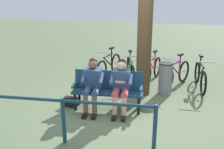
% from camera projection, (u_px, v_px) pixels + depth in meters
% --- Properties ---
extents(ground_plane, '(40.00, 40.00, 0.00)m').
position_uv_depth(ground_plane, '(117.00, 113.00, 5.50)').
color(ground_plane, '#566647').
extents(bench, '(1.66, 0.79, 0.87)m').
position_uv_depth(bench, '(108.00, 87.00, 5.65)').
color(bench, navy).
rests_on(bench, ground).
extents(person_reading, '(0.54, 0.81, 1.20)m').
position_uv_depth(person_reading, '(121.00, 84.00, 5.40)').
color(person_reading, '#334772').
rests_on(person_reading, ground).
extents(person_companion, '(0.54, 0.81, 1.20)m').
position_uv_depth(person_companion, '(93.00, 82.00, 5.49)').
color(person_companion, '#334772').
rests_on(person_companion, ground).
extents(handbag, '(0.30, 0.14, 0.24)m').
position_uv_depth(handbag, '(71.00, 102.00, 5.81)').
color(handbag, black).
rests_on(handbag, ground).
extents(tree_trunk, '(0.37, 0.37, 3.72)m').
position_uv_depth(tree_trunk, '(145.00, 23.00, 6.08)').
color(tree_trunk, '#4C3823').
rests_on(tree_trunk, ground).
extents(litter_bin, '(0.37, 0.37, 0.86)m').
position_uv_depth(litter_bin, '(165.00, 79.00, 6.49)').
color(litter_bin, slate).
rests_on(litter_bin, ground).
extents(bicycle_red, '(0.49, 1.66, 0.94)m').
position_uv_depth(bicycle_red, '(200.00, 76.00, 6.89)').
color(bicycle_red, black).
rests_on(bicycle_red, ground).
extents(bicycle_purple, '(0.70, 1.59, 0.94)m').
position_uv_depth(bicycle_purple, '(176.00, 74.00, 7.08)').
color(bicycle_purple, black).
rests_on(bicycle_purple, ground).
extents(bicycle_green, '(0.48, 1.68, 0.94)m').
position_uv_depth(bicycle_green, '(153.00, 70.00, 7.47)').
color(bicycle_green, black).
rests_on(bicycle_green, ground).
extents(bicycle_black, '(0.73, 1.57, 0.94)m').
position_uv_depth(bicycle_black, '(130.00, 70.00, 7.50)').
color(bicycle_black, black).
rests_on(bicycle_black, ground).
extents(bicycle_blue, '(0.48, 1.68, 0.94)m').
position_uv_depth(bicycle_blue, '(109.00, 66.00, 7.94)').
color(bicycle_blue, black).
rests_on(bicycle_blue, ground).
extents(railing_fence, '(3.15, 0.65, 0.85)m').
position_uv_depth(railing_fence, '(63.00, 112.00, 4.23)').
color(railing_fence, navy).
rests_on(railing_fence, ground).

